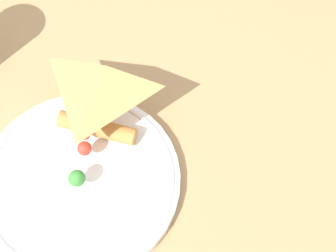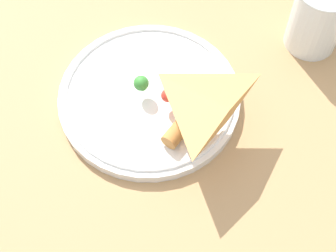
{
  "view_description": "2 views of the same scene",
  "coord_description": "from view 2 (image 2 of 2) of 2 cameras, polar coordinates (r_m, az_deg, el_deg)",
  "views": [
    {
      "loc": [
        0.33,
        0.02,
        1.38
      ],
      "look_at": [
        0.01,
        0.1,
        0.79
      ],
      "focal_mm": 55.0,
      "sensor_mm": 36.0,
      "label": 1
    },
    {
      "loc": [
        -0.03,
        0.38,
        1.38
      ],
      "look_at": [
        0.0,
        0.05,
        0.81
      ],
      "focal_mm": 55.0,
      "sensor_mm": 36.0,
      "label": 2
    }
  ],
  "objects": [
    {
      "name": "milk_glass",
      "position": [
        0.83,
        16.2,
        11.33
      ],
      "size": [
        0.08,
        0.08,
        0.11
      ],
      "color": "white",
      "rests_on": "dining_table"
    },
    {
      "name": "plate_pizza",
      "position": [
        0.76,
        -1.79,
        3.21
      ],
      "size": [
        0.27,
        0.27,
        0.05
      ],
      "color": "white",
      "rests_on": "dining_table"
    },
    {
      "name": "dining_table",
      "position": [
        0.83,
        0.67,
        -2.67
      ],
      "size": [
        1.22,
        0.89,
        0.74
      ],
      "color": "#A87F51",
      "rests_on": "ground_plane"
    }
  ]
}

